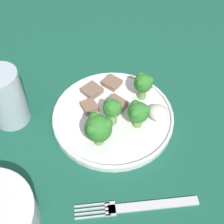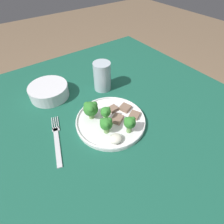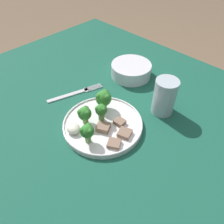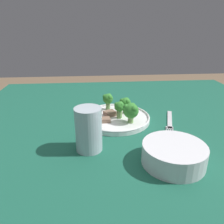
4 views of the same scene
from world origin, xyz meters
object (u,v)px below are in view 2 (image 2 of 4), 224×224
dinner_plate (111,121)px  drinking_glass (102,78)px  fork (57,140)px  cream_bowl (49,91)px

dinner_plate → drinking_glass: (0.09, 0.18, 0.04)m
fork → cream_bowl: cream_bowl is taller
drinking_glass → cream_bowl: bearing=158.3°
fork → cream_bowl: (0.07, 0.23, 0.02)m
cream_bowl → drinking_glass: drinking_glass is taller
cream_bowl → drinking_glass: 0.22m
dinner_plate → fork: size_ratio=1.18×
cream_bowl → drinking_glass: bearing=-21.7°
dinner_plate → drinking_glass: bearing=64.3°
dinner_plate → cream_bowl: (-0.12, 0.26, 0.02)m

